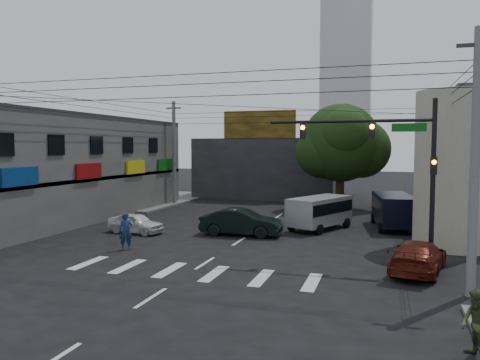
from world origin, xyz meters
The scene contains 19 objects.
ground centered at (0.00, 0.00, 0.00)m, with size 160.00×160.00×0.00m, color black.
sidewalk_far_left centered at (-18.00, 18.00, 0.07)m, with size 16.00×16.00×0.15m, color #514F4C.
building_left centered at (-18.00, 6.00, 3.50)m, with size 14.00×24.00×7.00m, color #494744.
corner_column centered at (11.00, 4.00, 4.00)m, with size 4.00×4.00×8.00m, color gray.
building_far centered at (-4.00, 26.00, 3.00)m, with size 14.00×10.00×6.00m, color #232326.
billboard centered at (-4.00, 21.10, 7.30)m, with size 7.00×0.30×2.60m, color olive.
tower_distant centered at (0.00, 70.00, 22.00)m, with size 9.00×9.00×44.00m, color silver.
street_tree centered at (4.00, 17.00, 5.47)m, with size 6.40×6.40×8.70m.
traffic_gantry centered at (7.82, -1.00, 4.83)m, with size 7.10×0.35×7.20m.
utility_pole_near_right centered at (10.50, -4.50, 4.60)m, with size 0.32×0.32×9.20m, color #59595B.
utility_pole_far_left centered at (-10.50, 16.00, 4.60)m, with size 0.32×0.32×9.20m, color #59595B.
utility_pole_far_right centered at (10.50, 16.00, 4.60)m, with size 0.32×0.32×9.20m, color #59595B.
dark_sedan centered at (-0.41, 3.76, 0.78)m, with size 4.80×1.84×1.56m, color black.
white_compact centered at (-6.69, 2.58, 0.60)m, with size 3.72×1.95×1.21m, color silver.
maroon_sedan centered at (8.95, -1.68, 0.66)m, with size 2.75×4.84×1.32m, color #52150B.
silver_minivan centered at (3.70, 7.12, 1.02)m, with size 3.75×5.13×2.04m, color #A9ACB1, non-canonical shape.
navy_van centered at (8.11, 8.94, 1.08)m, with size 2.82×5.62×2.15m, color black, non-canonical shape.
traffic_officer centered at (-4.80, -1.65, 0.94)m, with size 0.82×0.76×1.87m, color #15294B.
pedestrian_olive centered at (9.80, -9.78, 0.86)m, with size 0.92×1.02×1.72m, color #354520.
Camera 1 is at (7.62, -22.08, 5.19)m, focal length 35.00 mm.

